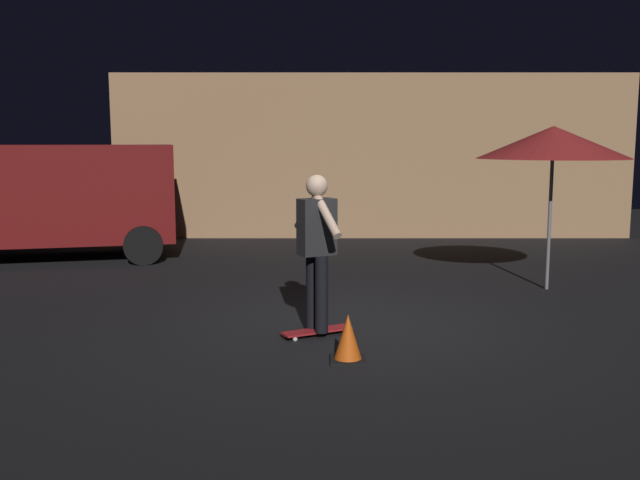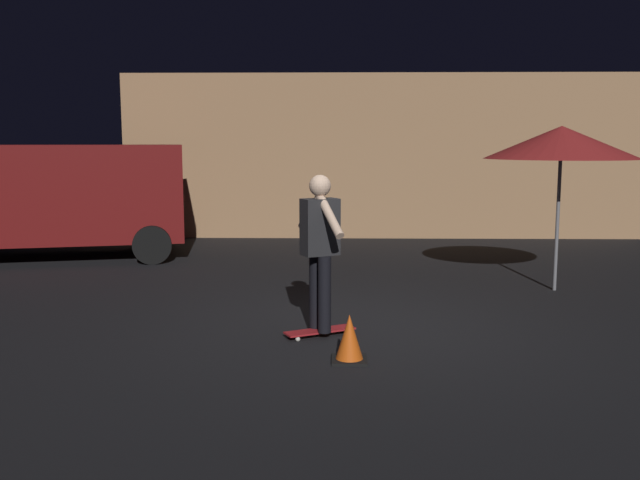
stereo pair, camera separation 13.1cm
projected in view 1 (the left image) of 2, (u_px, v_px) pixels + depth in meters
The scene contains 7 objects.
ground_plane at pixel (356, 327), 7.88m from camera, with size 28.00×28.00×0.00m, color black.
low_building at pixel (371, 155), 16.74m from camera, with size 11.21×3.67×3.53m.
parked_van at pixel (44, 194), 12.35m from camera, with size 4.91×3.09×2.03m.
patio_umbrella at pixel (557, 142), 9.64m from camera, with size 2.10×2.10×2.30m.
skateboard_ridden at pixel (320, 331), 7.52m from camera, with size 0.79×0.53×0.07m.
skater at pixel (320, 241), 7.39m from camera, with size 0.53×0.92×1.67m.
traffic_cone at pixel (351, 340), 6.64m from camera, with size 0.34×0.34×0.46m.
Camera 1 is at (-0.37, -7.67, 2.08)m, focal length 39.15 mm.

